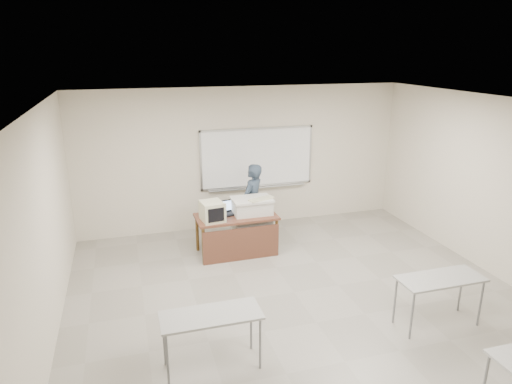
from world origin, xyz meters
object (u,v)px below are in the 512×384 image
object	(u,v)px
laptop	(229,211)
mouse	(264,211)
whiteboard	(257,158)
presenter	(253,203)
crt_monitor	(212,211)
keyboard	(261,199)
podium	(252,224)
instructor_desk	(238,228)

from	to	relation	value
laptop	mouse	xyz separation A→B (m)	(0.65, -0.11, -0.04)
whiteboard	presenter	world-z (taller)	whiteboard
crt_monitor	mouse	size ratio (longest dim) A/B	4.04
whiteboard	keyboard	distance (m)	1.54
whiteboard	mouse	distance (m)	1.52
podium	crt_monitor	distance (m)	0.91
presenter	mouse	bearing A→B (deg)	56.24
podium	keyboard	bearing A→B (deg)	-38.40
instructor_desk	crt_monitor	world-z (taller)	crt_monitor
instructor_desk	mouse	distance (m)	0.61
laptop	instructor_desk	bearing A→B (deg)	-79.19
mouse	keyboard	size ratio (longest dim) A/B	0.22
laptop	presenter	distance (m)	0.67
crt_monitor	keyboard	size ratio (longest dim) A/B	0.88
crt_monitor	laptop	xyz separation A→B (m)	(0.38, 0.28, -0.12)
laptop	presenter	size ratio (longest dim) A/B	0.20
podium	keyboard	xyz separation A→B (m)	(0.15, -0.12, 0.53)
keyboard	whiteboard	bearing A→B (deg)	56.44
crt_monitor	keyboard	distance (m)	0.96
whiteboard	keyboard	bearing A→B (deg)	-103.63
whiteboard	laptop	size ratio (longest dim) A/B	7.66
presenter	laptop	bearing A→B (deg)	-11.16
crt_monitor	laptop	size ratio (longest dim) A/B	1.36
laptop	mouse	world-z (taller)	laptop
laptop	mouse	distance (m)	0.66
instructor_desk	podium	world-z (taller)	podium
instructor_desk	presenter	distance (m)	0.82
whiteboard	presenter	size ratio (longest dim) A/B	1.57
podium	crt_monitor	size ratio (longest dim) A/B	2.38
instructor_desk	presenter	bearing A→B (deg)	52.69
whiteboard	instructor_desk	world-z (taller)	whiteboard
podium	laptop	bearing A→B (deg)	165.38
instructor_desk	podium	xyz separation A→B (m)	(0.32, 0.16, -0.03)
podium	laptop	world-z (taller)	podium
whiteboard	crt_monitor	size ratio (longest dim) A/B	5.65
podium	laptop	distance (m)	0.51
instructor_desk	crt_monitor	size ratio (longest dim) A/B	3.43
instructor_desk	podium	distance (m)	0.35
crt_monitor	presenter	world-z (taller)	presenter
instructor_desk	keyboard	size ratio (longest dim) A/B	3.02
mouse	keyboard	xyz separation A→B (m)	(-0.08, -0.13, 0.29)
instructor_desk	presenter	size ratio (longest dim) A/B	0.95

